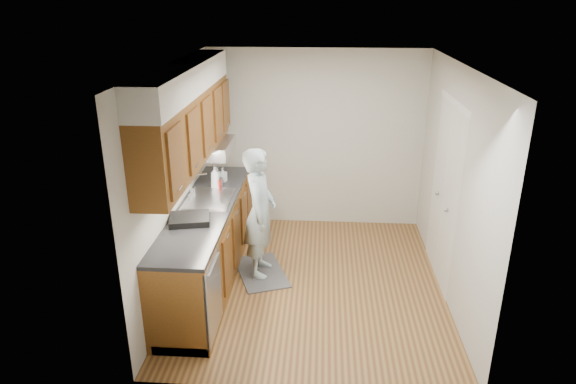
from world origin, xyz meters
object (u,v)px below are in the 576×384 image
object	(u,v)px
person	(260,204)
dish_rack	(190,219)
soap_bottle_a	(215,177)
steel_can	(221,182)
soap_bottle_c	(217,174)
soda_can	(219,184)
soap_bottle_b	(223,175)

from	to	relation	value
person	dish_rack	distance (m)	0.91
soap_bottle_a	steel_can	size ratio (longest dim) A/B	2.47
soap_bottle_a	soap_bottle_c	world-z (taller)	soap_bottle_a
soda_can	dish_rack	world-z (taller)	soda_can
steel_can	dish_rack	distance (m)	1.06
person	soap_bottle_c	xyz separation A→B (m)	(-0.62, 0.62, 0.14)
soda_can	steel_can	world-z (taller)	steel_can
soap_bottle_c	steel_can	bearing A→B (deg)	-66.06
person	soap_bottle_a	xyz separation A→B (m)	(-0.59, 0.37, 0.19)
soap_bottle_b	soap_bottle_c	size ratio (longest dim) A/B	0.95
soap_bottle_c	dish_rack	world-z (taller)	soap_bottle_c
person	dish_rack	size ratio (longest dim) A/B	4.30
dish_rack	soap_bottle_a	bearing A→B (deg)	73.61
person	steel_can	distance (m)	0.69
soap_bottle_a	soda_can	xyz separation A→B (m)	(0.04, -0.00, -0.09)
soap_bottle_a	soda_can	world-z (taller)	soap_bottle_a
person	soap_bottle_c	distance (m)	0.89
soap_bottle_a	soap_bottle_b	distance (m)	0.26
soap_bottle_b	soap_bottle_a	bearing A→B (deg)	-100.61
dish_rack	soap_bottle_c	bearing A→B (deg)	75.92
soap_bottle_a	steel_can	bearing A→B (deg)	44.17
soda_can	soap_bottle_b	bearing A→B (deg)	89.58
soap_bottle_a	soda_can	size ratio (longest dim) A/B	2.54
steel_can	dish_rack	xyz separation A→B (m)	(-0.12, -1.05, -0.03)
person	soap_bottle_c	size ratio (longest dim) A/B	9.17
person	soap_bottle_a	world-z (taller)	person
soap_bottle_b	dish_rack	xyz separation A→B (m)	(-0.12, -1.24, -0.06)
soap_bottle_c	steel_can	size ratio (longest dim) A/B	1.67
steel_can	soap_bottle_c	bearing A→B (deg)	113.94
person	soda_can	bearing A→B (deg)	57.53
soap_bottle_b	soda_can	size ratio (longest dim) A/B	1.63
soap_bottle_c	steel_can	world-z (taller)	soap_bottle_c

